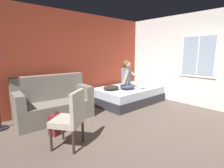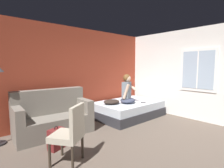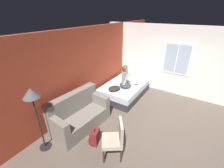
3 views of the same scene
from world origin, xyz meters
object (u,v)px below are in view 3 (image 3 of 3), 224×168
couch (79,115)px  cell_phone (136,85)px  bed (124,90)px  side_chair (115,138)px  throw_pillow (114,88)px  person_seated (125,78)px  backpack (95,137)px  floor_lamp (33,99)px

couch → cell_phone: (2.57, -0.65, 0.09)m
bed → couch: size_ratio=1.19×
side_chair → throw_pillow: size_ratio=2.04×
person_seated → cell_phone: (0.39, -0.31, -0.35)m
couch → person_seated: size_ratio=2.01×
bed → person_seated: 0.63m
side_chair → throw_pillow: side_chair is taller
backpack → throw_pillow: throw_pillow is taller
couch → person_seated: (2.18, -0.34, 0.44)m
throw_pillow → cell_phone: 0.99m
throw_pillow → side_chair: bearing=-147.8°
bed → throw_pillow: size_ratio=4.34×
couch → floor_lamp: (-1.08, 0.18, 1.04)m
person_seated → backpack: size_ratio=1.91×
cell_phone → person_seated: bearing=-90.0°
side_chair → person_seated: (2.49, 1.09, 0.30)m
throw_pillow → person_seated: bearing=-22.2°
side_chair → person_seated: person_seated is taller
throw_pillow → backpack: bearing=-162.1°
floor_lamp → backpack: bearing=-50.7°
backpack → throw_pillow: (2.00, 0.64, 0.36)m
couch → backpack: (-0.28, -0.79, -0.20)m
couch → cell_phone: size_ratio=12.22×
bed → cell_phone: bearing=-62.4°
bed → backpack: bearing=-167.9°
backpack → floor_lamp: bearing=129.3°
person_seated → cell_phone: 0.61m
side_chair → cell_phone: size_ratio=6.81×
cell_phone → side_chair: bearing=-36.6°
floor_lamp → cell_phone: bearing=-12.8°
backpack → throw_pillow: bearing=17.9°
floor_lamp → person_seated: bearing=-9.1°
person_seated → backpack: 2.59m
throw_pillow → cell_phone: (0.86, -0.50, -0.07)m
bed → couch: 2.37m
backpack → cell_phone: bearing=2.9°
bed → floor_lamp: (-3.43, 0.41, 1.19)m
backpack → side_chair: bearing=-92.6°
couch → person_seated: 2.25m
backpack → cell_phone: cell_phone is taller
side_chair → throw_pillow: 2.40m
bed → floor_lamp: floor_lamp is taller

